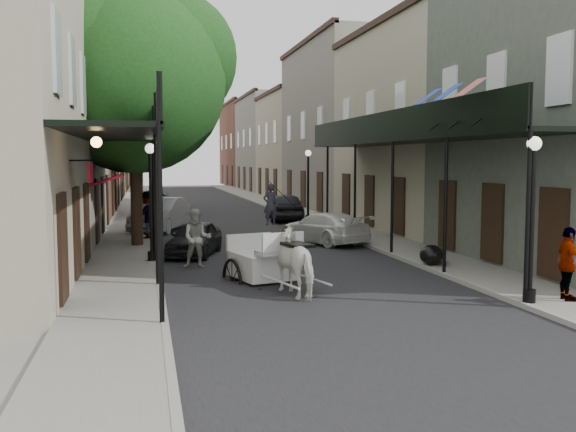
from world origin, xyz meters
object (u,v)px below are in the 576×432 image
tree_near (145,74)px  horse (299,262)px  tree_far (144,117)px  car_left_mid (161,215)px  pedestrian_sidewalk_left (148,215)px  carriage (256,241)px  car_right_near (323,228)px  lamppost_right_near (532,217)px  lamppost_left (151,200)px  lamppost_right_far (308,184)px  pedestrian_sidewalk_right (568,264)px  car_left_near (195,238)px  car_right_far (286,207)px  pedestrian_walking (197,238)px  car_left_far (155,199)px

tree_near → horse: tree_near is taller
tree_far → car_left_mid: 10.00m
pedestrian_sidewalk_left → tree_near: bearing=45.1°
carriage → car_right_near: (3.87, 6.78, -0.43)m
tree_far → lamppost_right_near: 27.74m
lamppost_left → lamppost_right_far: (8.20, 12.00, 0.00)m
horse → pedestrian_sidewalk_right: pedestrian_sidewalk_right is taller
lamppost_right_near → horse: (-4.71, 2.50, -1.24)m
tree_near → horse: (3.59, -9.68, -5.68)m
car_left_near → car_left_mid: bearing=115.2°
car_right_near → carriage: bearing=37.0°
horse → carriage: bearing=-90.0°
lamppost_left → car_left_mid: (0.50, 9.57, -1.27)m
car_left_mid → lamppost_right_near: bearing=-47.3°
lamppost_right_near → car_right_far: lamppost_right_near is taller
lamppost_right_near → car_right_near: bearing=97.3°
pedestrian_sidewalk_right → car_left_mid: 19.59m
tree_near → pedestrian_walking: size_ratio=5.28×
car_left_mid → car_right_near: (6.20, -5.86, -0.15)m
lamppost_right_far → car_left_mid: (-7.70, -2.43, -1.27)m
car_left_mid → car_right_far: (6.81, 3.90, -0.02)m
pedestrian_sidewalk_right → car_left_near: size_ratio=0.48×
lamppost_right_near → car_right_far: size_ratio=0.83×
car_left_far → horse: bearing=-96.8°
tree_far → car_left_near: size_ratio=2.43×
lamppost_right_near → car_left_mid: size_ratio=0.79×
tree_far → car_right_near: (6.85, -14.46, -5.21)m
pedestrian_sidewalk_right → car_left_far: bearing=29.5°
car_right_far → pedestrian_sidewalk_right: bearing=102.2°
horse → car_left_near: horse is taller
carriage → car_left_mid: size_ratio=0.57×
lamppost_right_far → car_left_far: (-7.70, 11.80, -1.42)m
car_right_far → car_right_near: bearing=93.7°
lamppost_left → car_right_far: lamppost_left is taller
lamppost_left → pedestrian_sidewalk_right: 12.21m
lamppost_right_far → car_left_mid: bearing=-162.5°
tree_far → pedestrian_sidewalk_right: 28.21m
pedestrian_sidewalk_right → car_left_near: (-7.69, 9.63, -0.36)m
tree_near → car_left_far: bearing=88.3°
lamppost_right_far → car_right_near: 8.54m
tree_near → car_left_mid: tree_near is taller
car_left_near → lamppost_right_near: bearing=-36.8°
car_left_mid → tree_far: bearing=113.3°
lamppost_left → car_left_near: lamppost_left is taller
pedestrian_walking → car_left_mid: size_ratio=0.39×
car_left_far → car_right_far: car_right_far is taller
tree_near → car_left_mid: 7.88m
lamppost_left → pedestrian_sidewalk_right: size_ratio=2.21×
pedestrian_walking → car_left_mid: (-0.84, 10.59, -0.13)m
lamppost_right_near → pedestrian_sidewalk_right: lamppost_right_near is taller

